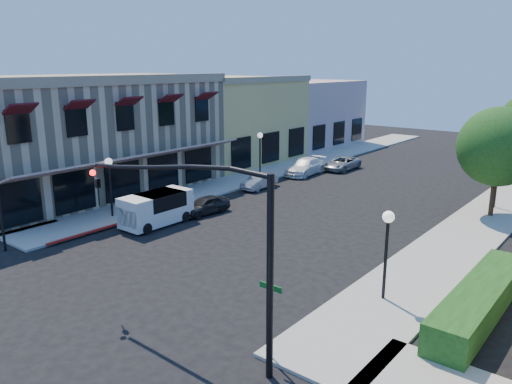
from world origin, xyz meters
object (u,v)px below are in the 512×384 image
Objects in this scene: lamppost_right_near at (387,233)px; parked_car_c at (305,167)px; lamppost_left_far at (260,143)px; parked_car_d at (342,163)px; signal_mast_arm at (212,227)px; street_tree_a at (499,147)px; street_name_sign at (270,309)px; lamppost_right_far at (499,166)px; white_van at (156,207)px; parked_car_a at (205,205)px; lamppost_left_near at (109,172)px; parked_car_b at (259,181)px.

lamppost_right_near is 0.79× the size of parked_car_c.
lamppost_left_far reaches higher than parked_car_d.
signal_mast_arm is at bearing -112.12° from lamppost_right_near.
street_tree_a reaches higher than street_name_sign.
lamppost_right_near is at bearing 67.88° from signal_mast_arm.
lamppost_left_far reaches higher than parked_car_c.
lamppost_left_far is 0.89× the size of parked_car_d.
lamppost_right_far is (-0.30, 2.00, -1.46)m from street_tree_a.
street_tree_a is 19.71m from white_van.
parked_car_a is 13.08m from parked_car_c.
lamppost_right_near is at bearing -53.14° from parked_car_c.
street_tree_a is 14.08m from lamppost_right_near.
lamppost_left_far and lamppost_right_far have the same top height.
lamppost_right_far reaches higher than parked_car_c.
parked_car_c is (-0.78, 16.29, -0.39)m from white_van.
parked_car_d is at bearing 160.81° from lamppost_right_far.
lamppost_right_near is at bearing -91.23° from street_tree_a.
lamppost_left_near is (-17.30, -14.00, -1.46)m from street_tree_a.
parked_car_a is (0.62, 3.29, -0.50)m from white_van.
lamppost_right_far is (2.64, 22.50, -1.35)m from signal_mast_arm.
lamppost_right_near is 14.06m from parked_car_a.
signal_mast_arm is at bearing -66.84° from parked_car_c.
lamppost_right_near is at bearing -39.47° from lamppost_left_far.
street_name_sign is at bearing -64.82° from parked_car_d.
street_tree_a reaches higher than lamppost_right_far.
street_name_sign is 17.05m from lamppost_left_near.
street_name_sign is at bearing -51.06° from lamppost_left_far.
lamppost_right_near is 14.04m from white_van.
lamppost_right_near is at bearing 80.22° from street_name_sign.
signal_mast_arm is 7.15m from lamppost_right_near.
parked_car_d is (3.70, 20.63, -2.18)m from lamppost_left_near.
parked_car_d is at bearing 64.91° from parked_car_c.
parked_car_c is (0.00, 6.00, 0.11)m from parked_car_b.
parked_car_c is at bearing 130.85° from lamppost_right_near.
lamppost_right_far is 20.74m from white_van.
lamppost_left_far is 1.12× the size of parked_car_a.
parked_car_b is (-12.06, 17.50, -3.55)m from signal_mast_arm.
lamppost_left_near is at bearing -125.93° from parked_car_a.
lamppost_right_far is at bearing 87.37° from street_name_sign.
white_van is 0.90× the size of parked_car_c.
parked_car_d is (1.40, 9.63, 0.02)m from parked_car_b.
street_name_sign is at bearing -93.76° from street_tree_a.
street_name_sign is 14.48m from white_van.
lamppost_right_far is at bearing 15.33° from parked_car_b.
street_tree_a is 20.00m from street_name_sign.
lamppost_left_far is 4.37m from parked_car_b.
parked_car_d is at bearing 96.84° from parked_car_a.
lamppost_left_near is at bearing -90.00° from lamppost_left_far.
lamppost_right_far is at bearing 43.26° from lamppost_left_near.
lamppost_right_far is 18.05m from parked_car_a.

